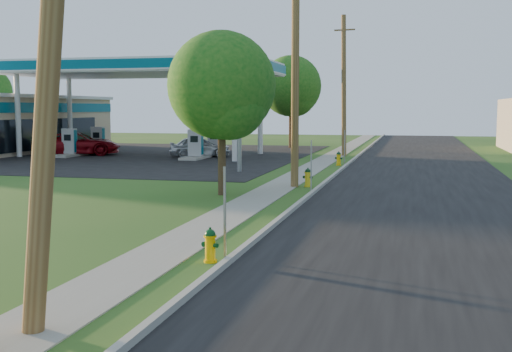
% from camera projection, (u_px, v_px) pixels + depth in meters
% --- Properties ---
extents(ground_plane, '(140.00, 140.00, 0.00)m').
position_uv_depth(ground_plane, '(132.00, 317.00, 10.02)').
color(ground_plane, '#204C16').
rests_on(ground_plane, ground).
extents(road, '(8.00, 120.00, 0.02)m').
position_uv_depth(road, '(423.00, 221.00, 18.58)').
color(road, black).
rests_on(road, ground).
extents(curb, '(0.15, 120.00, 0.15)m').
position_uv_depth(curb, '(288.00, 213.00, 19.54)').
color(curb, '#9C9A90').
rests_on(curb, ground).
extents(sidewalk, '(1.50, 120.00, 0.03)m').
position_uv_depth(sidewalk, '(233.00, 213.00, 19.97)').
color(sidewalk, gray).
rests_on(sidewalk, ground).
extents(forecourt, '(26.00, 28.00, 0.02)m').
position_uv_depth(forecourt, '(117.00, 155.00, 44.75)').
color(forecourt, black).
rests_on(forecourt, ground).
extents(utility_pole_mid, '(1.40, 0.32, 9.80)m').
position_uv_depth(utility_pole_mid, '(295.00, 66.00, 26.04)').
color(utility_pole_mid, brown).
rests_on(utility_pole_mid, ground).
extents(utility_pole_far, '(1.40, 0.32, 9.50)m').
position_uv_depth(utility_pole_far, '(344.00, 85.00, 43.43)').
color(utility_pole_far, brown).
rests_on(utility_pole_far, ground).
extents(sign_post_near, '(0.05, 0.04, 2.00)m').
position_uv_depth(sign_post_near, '(225.00, 212.00, 13.91)').
color(sign_post_near, gray).
rests_on(sign_post_near, ground).
extents(sign_post_mid, '(0.05, 0.04, 2.00)m').
position_uv_depth(sign_post_mid, '(311.00, 166.00, 25.29)').
color(sign_post_mid, gray).
rests_on(sign_post_mid, ground).
extents(sign_post_far, '(0.05, 0.04, 2.00)m').
position_uv_depth(sign_post_far, '(345.00, 147.00, 37.06)').
color(sign_post_far, gray).
rests_on(sign_post_far, ground).
extents(gas_canopy, '(18.18, 9.18, 6.40)m').
position_uv_depth(gas_canopy, '(142.00, 69.00, 43.65)').
color(gas_canopy, silver).
rests_on(gas_canopy, ground).
extents(fuel_pump_nw, '(1.20, 3.20, 1.90)m').
position_uv_depth(fuel_pump_nw, '(70.00, 146.00, 43.34)').
color(fuel_pump_nw, '#9C9A90').
rests_on(fuel_pump_nw, ground).
extents(fuel_pump_ne, '(1.20, 3.20, 1.90)m').
position_uv_depth(fuel_pump_ne, '(196.00, 148.00, 41.18)').
color(fuel_pump_ne, '#9C9A90').
rests_on(fuel_pump_ne, ground).
extents(fuel_pump_sw, '(1.20, 3.20, 1.90)m').
position_uv_depth(fuel_pump_sw, '(98.00, 143.00, 47.20)').
color(fuel_pump_sw, '#9C9A90').
rests_on(fuel_pump_sw, ground).
extents(fuel_pump_se, '(1.20, 3.20, 1.90)m').
position_uv_depth(fuel_pump_se, '(215.00, 144.00, 45.04)').
color(fuel_pump_se, '#9C9A90').
rests_on(fuel_pump_se, ground).
extents(price_pylon, '(0.34, 2.04, 6.85)m').
position_uv_depth(price_pylon, '(239.00, 65.00, 32.24)').
color(price_pylon, gray).
rests_on(price_pylon, ground).
extents(tree_verge, '(4.04, 4.04, 6.12)m').
position_uv_depth(tree_verge, '(223.00, 90.00, 23.68)').
color(tree_verge, '#362616').
rests_on(tree_verge, ground).
extents(tree_lot, '(5.00, 5.00, 7.58)m').
position_uv_depth(tree_lot, '(292.00, 88.00, 52.38)').
color(tree_lot, '#362616').
rests_on(tree_lot, ground).
extents(hydrant_near, '(0.39, 0.35, 0.75)m').
position_uv_depth(hydrant_near, '(210.00, 245.00, 13.54)').
color(hydrant_near, '#F0B105').
rests_on(hydrant_near, ground).
extents(hydrant_mid, '(0.42, 0.37, 0.80)m').
position_uv_depth(hydrant_mid, '(308.00, 177.00, 26.60)').
color(hydrant_mid, yellow).
rests_on(hydrant_mid, ground).
extents(hydrant_far, '(0.42, 0.38, 0.82)m').
position_uv_depth(hydrant_far, '(339.00, 158.00, 36.59)').
color(hydrant_far, yellow).
rests_on(hydrant_far, ground).
extents(car_red, '(6.34, 4.61, 1.60)m').
position_uv_depth(car_red, '(78.00, 144.00, 44.48)').
color(car_red, maroon).
rests_on(car_red, ground).
extents(car_silver, '(4.37, 2.91, 1.38)m').
position_uv_depth(car_silver, '(200.00, 147.00, 42.92)').
color(car_silver, silver).
rests_on(car_silver, ground).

